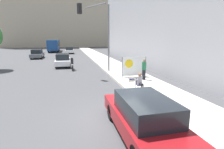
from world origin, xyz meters
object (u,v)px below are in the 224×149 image
Objects in this scene: protest_banner at (134,66)px; city_bus_on_road at (54,45)px; jogger_on_sidewalk at (144,69)px; parked_car_curbside at (144,117)px; motorcycle_on_road at (72,65)px; seated_protester at (140,82)px; car_on_road_midblock at (37,54)px; car_on_road_distant at (69,50)px; car_on_road_nearest at (63,60)px; traffic_light_pole at (99,27)px.

protest_banner is 36.61m from city_bus_on_road.
jogger_on_sidewalk reaches higher than parked_car_curbside.
motorcycle_on_road is (-5.39, 6.86, -0.42)m from jogger_on_sidewalk.
seated_protester is 0.55× the size of protest_banner.
protest_banner is 0.46× the size of car_on_road_midblock.
car_on_road_distant is at bearing 93.65° from parked_car_curbside.
protest_banner is 0.49× the size of car_on_road_distant.
jogger_on_sidewalk is 1.22m from protest_banner.
city_bus_on_road reaches higher than protest_banner.
motorcycle_on_road is (-3.79, 9.89, -0.22)m from seated_protester.
protest_banner reaches higher than jogger_on_sidewalk.
motorcycle_on_road is (-4.98, 5.72, -0.51)m from protest_banner.
protest_banner is 0.45× the size of parked_car_curbside.
city_bus_on_road is at bearing 104.39° from protest_banner.
car_on_road_distant is at bearing -62.31° from city_bus_on_road.
car_on_road_nearest is at bearing 109.07° from motorcycle_on_road.
car_on_road_midblock is at bearing 114.24° from car_on_road_nearest.
parked_car_curbside is at bearing -92.20° from traffic_light_pole.
protest_banner is (1.20, 4.17, 0.28)m from seated_protester.
seated_protester is 25.11m from car_on_road_midblock.
traffic_light_pole is at bearing -58.84° from car_on_road_nearest.
protest_banner is at bearing 71.39° from parked_car_curbside.
protest_banner is at bearing -75.61° from city_bus_on_road.
traffic_light_pole is 0.61× the size of city_bus_on_road.
city_bus_on_road reaches higher than parked_car_curbside.
traffic_light_pole reaches higher than car_on_road_midblock.
car_on_road_nearest reaches higher than seated_protester.
jogger_on_sidewalk is 23.07m from car_on_road_midblock.
city_bus_on_road reaches higher than car_on_road_nearest.
car_on_road_midblock is 14.53m from motorcycle_on_road.
protest_banner is 28.50m from car_on_road_distant.
car_on_road_nearest is at bearing -23.66° from jogger_on_sidewalk.
seated_protester is at bearing -69.05° from motorcycle_on_road.
car_on_road_midblock is (-8.25, 16.28, -3.69)m from traffic_light_pole.
motorcycle_on_road is at bearing -89.45° from car_on_road_distant.
car_on_road_nearest is at bearing -83.46° from city_bus_on_road.
seated_protester is 3.43m from jogger_on_sidewalk.
traffic_light_pole is at bearing -63.12° from car_on_road_midblock.
city_bus_on_road is at bearing 101.54° from traffic_light_pole.
traffic_light_pole is at bearing 121.78° from seated_protester.
jogger_on_sidewalk is (1.60, 3.02, 0.20)m from seated_protester.
protest_banner reaches higher than car_on_road_distant.
parked_car_curbside is at bearing -79.58° from car_on_road_nearest.
car_on_road_midblock is at bearing -121.53° from car_on_road_distant.
car_on_road_midblock is at bearing 133.96° from seated_protester.
parked_car_curbside is 17.57m from car_on_road_nearest.
car_on_road_distant reaches higher than parked_car_curbside.
seated_protester is at bearing 95.38° from jogger_on_sidewalk.
car_on_road_nearest is 1.02× the size of car_on_road_midblock.
seated_protester is 0.72× the size of jogger_on_sidewalk.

